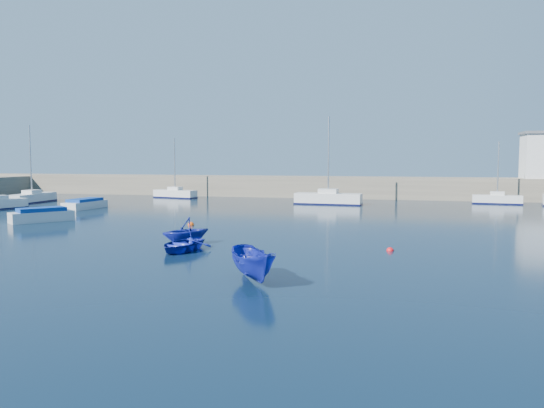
% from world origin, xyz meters
% --- Properties ---
extents(ground, '(220.00, 220.00, 0.00)m').
position_xyz_m(ground, '(0.00, 0.00, 0.00)').
color(ground, black).
rests_on(ground, ground).
extents(back_wall, '(96.00, 4.50, 2.60)m').
position_xyz_m(back_wall, '(0.00, 46.00, 1.30)').
color(back_wall, '#79705C').
rests_on(back_wall, ground).
extents(sailboat_4, '(2.17, 6.60, 8.49)m').
position_xyz_m(sailboat_4, '(-27.94, 30.04, 0.56)').
color(sailboat_4, silver).
rests_on(sailboat_4, ground).
extents(sailboat_5, '(5.77, 2.70, 7.38)m').
position_xyz_m(sailboat_5, '(-15.55, 40.38, 0.55)').
color(sailboat_5, silver).
rests_on(sailboat_5, ground).
extents(sailboat_6, '(7.13, 2.41, 9.26)m').
position_xyz_m(sailboat_6, '(4.12, 35.87, 0.66)').
color(sailboat_6, silver).
rests_on(sailboat_6, ground).
extents(sailboat_7, '(5.08, 1.88, 6.67)m').
position_xyz_m(sailboat_7, '(21.60, 40.68, 0.53)').
color(sailboat_7, silver).
rests_on(sailboat_7, ground).
extents(motorboat_1, '(3.96, 4.58, 1.11)m').
position_xyz_m(motorboat_1, '(-15.04, 14.92, 0.52)').
color(motorboat_1, silver).
rests_on(motorboat_1, ground).
extents(motorboat_2, '(2.04, 4.98, 1.00)m').
position_xyz_m(motorboat_2, '(-18.03, 25.12, 0.47)').
color(motorboat_2, silver).
rests_on(motorboat_2, ground).
extents(dinghy_center, '(2.78, 3.60, 0.69)m').
position_xyz_m(dinghy_center, '(0.70, 5.56, 0.35)').
color(dinghy_center, '#17229F').
rests_on(dinghy_center, ground).
extents(dinghy_left, '(3.75, 3.82, 1.53)m').
position_xyz_m(dinghy_left, '(0.07, 7.63, 0.76)').
color(dinghy_left, '#17229F').
rests_on(dinghy_left, ground).
extents(dinghy_right, '(3.05, 3.69, 1.37)m').
position_xyz_m(dinghy_right, '(6.31, -0.14, 0.68)').
color(dinghy_right, '#17229F').
rests_on(dinghy_right, ground).
extents(buoy_1, '(0.39, 0.39, 0.39)m').
position_xyz_m(buoy_1, '(11.36, 8.36, 0.00)').
color(buoy_1, red).
rests_on(buoy_1, ground).
extents(buoy_3, '(0.49, 0.49, 0.49)m').
position_xyz_m(buoy_3, '(-3.10, 15.85, 0.00)').
color(buoy_3, '#E74B0C').
rests_on(buoy_3, ground).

